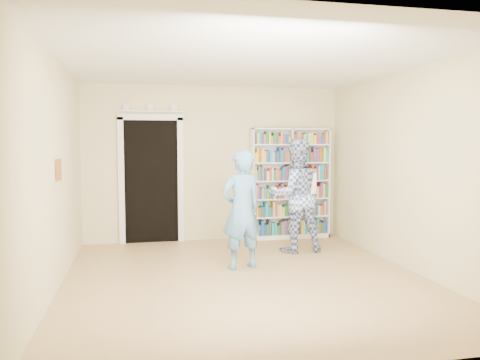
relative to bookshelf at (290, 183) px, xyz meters
name	(u,v)px	position (x,y,z in m)	size (l,w,h in m)	color
floor	(246,279)	(-1.35, -2.34, -1.00)	(5.00, 5.00, 0.00)	#AC8053
ceiling	(246,62)	(-1.35, -2.34, 1.70)	(5.00, 5.00, 0.00)	white
wall_back	(214,164)	(-1.35, 0.16, 0.35)	(4.50, 4.50, 0.00)	beige
wall_left	(54,175)	(-3.60, -2.34, 0.35)	(5.00, 5.00, 0.00)	beige
wall_right	(409,170)	(0.90, -2.34, 0.35)	(5.00, 5.00, 0.00)	beige
bookshelf	(290,183)	(0.00, 0.00, 0.00)	(1.43, 0.27, 1.97)	white
doorway	(151,174)	(-2.45, 0.13, 0.18)	(1.10, 0.08, 2.43)	black
wall_art	(59,170)	(-3.58, -2.14, 0.40)	(0.03, 0.25, 0.25)	maroon
man_blue	(241,210)	(-1.30, -1.84, -0.19)	(0.59, 0.39, 1.62)	#548FBB
man_plaid	(295,195)	(-0.25, -1.02, -0.11)	(0.87, 0.67, 1.78)	#315097
paper_sheet	(310,183)	(-0.08, -1.20, 0.10)	(0.23, 0.01, 0.32)	white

